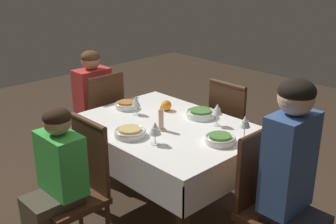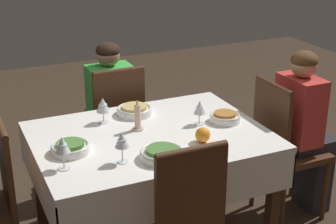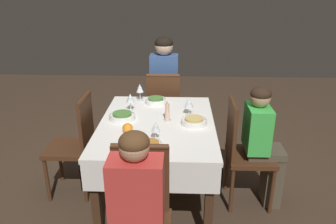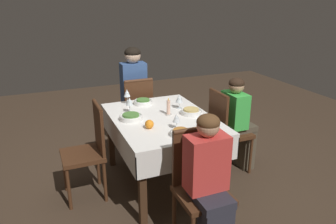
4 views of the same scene
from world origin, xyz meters
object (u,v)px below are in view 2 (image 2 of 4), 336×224
at_px(bowl_east, 225,117).
at_px(bowl_south, 162,154).
at_px(chair_north, 115,122).
at_px(person_child_green, 108,106).
at_px(wine_glass_north, 103,105).
at_px(bowl_west, 70,148).
at_px(wine_glass_south, 122,140).
at_px(chair_east, 284,144).
at_px(dining_table, 150,149).
at_px(person_child_red, 305,127).
at_px(wine_glass_east, 200,108).
at_px(wine_glass_west, 62,146).
at_px(orange_fruit, 203,135).
at_px(bowl_north, 134,110).
at_px(candle_centerpiece, 138,119).

xyz_separation_m(bowl_east, bowl_south, (-0.52, -0.28, -0.00)).
distance_m(chair_north, person_child_green, 0.17).
relative_size(chair_north, wine_glass_north, 6.16).
height_order(bowl_west, wine_glass_south, wine_glass_south).
xyz_separation_m(chair_east, wine_glass_north, (-1.06, 0.31, 0.32)).
distance_m(chair_north, bowl_east, 0.88).
xyz_separation_m(chair_east, wine_glass_south, (-1.13, -0.21, 0.33)).
relative_size(dining_table, person_child_red, 1.15).
height_order(chair_north, wine_glass_east, chair_north).
height_order(bowl_west, wine_glass_north, wine_glass_north).
xyz_separation_m(wine_glass_west, orange_fruit, (0.74, -0.01, -0.08)).
distance_m(wine_glass_west, bowl_north, 0.75).
bearing_deg(bowl_west, bowl_east, 1.81).
xyz_separation_m(bowl_east, candle_centerpiece, (-0.50, 0.10, 0.04)).
height_order(bowl_east, wine_glass_east, wine_glass_east).
bearing_deg(bowl_south, bowl_north, 82.10).
distance_m(bowl_south, wine_glass_south, 0.21).
distance_m(dining_table, orange_fruit, 0.33).
bearing_deg(wine_glass_south, bowl_north, 63.79).
height_order(chair_east, person_child_red, person_child_red).
relative_size(wine_glass_west, candle_centerpiece, 0.95).
height_order(bowl_south, candle_centerpiece, candle_centerpiece).
relative_size(wine_glass_south, candle_centerpiece, 0.92).
bearing_deg(person_child_green, chair_north, 90.00).
xyz_separation_m(bowl_south, candle_centerpiece, (0.02, 0.38, 0.04)).
relative_size(wine_glass_west, wine_glass_east, 1.16).
relative_size(bowl_west, wine_glass_north, 1.32).
xyz_separation_m(dining_table, person_child_red, (1.03, -0.05, -0.03)).
height_order(bowl_north, bowl_east, same).
bearing_deg(wine_glass_north, bowl_south, -77.79).
bearing_deg(wine_glass_east, orange_fruit, -113.50).
xyz_separation_m(person_child_green, bowl_west, (-0.49, -0.92, 0.18)).
height_order(chair_north, person_child_green, person_child_green).
height_order(chair_east, wine_glass_west, chair_east).
xyz_separation_m(bowl_north, wine_glass_south, (-0.27, -0.56, 0.09)).
relative_size(person_child_red, bowl_west, 5.55).
distance_m(wine_glass_north, wine_glass_east, 0.55).
distance_m(chair_north, wine_glass_east, 0.82).
relative_size(dining_table, bowl_west, 6.40).
bearing_deg(wine_glass_north, dining_table, -55.72).
bearing_deg(wine_glass_north, candle_centerpiece, -52.04).
bearing_deg(wine_glass_east, chair_north, 111.41).
relative_size(dining_table, bowl_east, 7.18).
bearing_deg(orange_fruit, wine_glass_west, 179.40).
relative_size(bowl_north, bowl_south, 0.95).
xyz_separation_m(person_child_red, bowl_south, (-1.09, -0.25, 0.15)).
height_order(bowl_west, bowl_east, same).
bearing_deg(bowl_west, dining_table, 5.48).
distance_m(wine_glass_south, candle_centerpiece, 0.40).
bearing_deg(chair_north, wine_glass_north, 64.28).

